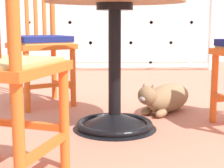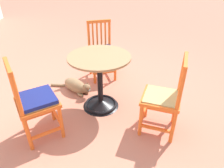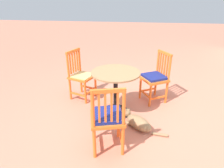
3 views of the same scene
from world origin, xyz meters
TOP-DOWN VIEW (x-y plane):
  - ground_plane at (0.00, 0.00)m, footprint 24.00×24.00m
  - cafe_table at (-0.12, -0.06)m, footprint 0.76×0.76m
  - orange_chair_tucked_in at (-0.57, -0.76)m, footprint 0.51×0.51m
  - orange_chair_near_fence at (0.71, -0.06)m, footprint 0.49×0.49m
  - orange_chair_at_corner at (-0.64, 0.59)m, footprint 0.55×0.55m
  - tabby_cat at (0.23, 0.31)m, footprint 0.45×0.66m

SIDE VIEW (x-z plane):
  - ground_plane at x=0.00m, z-range 0.00..0.00m
  - tabby_cat at x=0.23m, z-range -0.02..0.21m
  - cafe_table at x=-0.12m, z-range -0.08..0.65m
  - orange_chair_tucked_in at x=-0.57m, z-range -0.02..0.89m
  - orange_chair_near_fence at x=0.71m, z-range -0.01..0.90m
  - orange_chair_at_corner at x=-0.64m, z-range -0.01..0.90m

